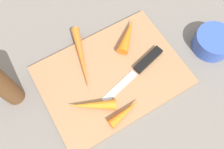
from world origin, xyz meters
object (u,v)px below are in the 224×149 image
object	(u,v)px
cutting_board	(112,75)
small_bowl	(213,42)
carrot_shortest	(125,112)
carrot_longest	(82,58)
knife	(145,63)
carrot_short	(128,35)
carrot_long	(92,105)
pepper_grinder	(3,85)

from	to	relation	value
cutting_board	small_bowl	bearing A→B (deg)	167.70
carrot_shortest	carrot_longest	bearing A→B (deg)	86.84
knife	carrot_shortest	distance (m)	0.14
knife	carrot_short	bearing A→B (deg)	-106.20
knife	carrot_long	size ratio (longest dim) A/B	1.72
cutting_board	carrot_shortest	bearing A→B (deg)	76.25
carrot_shortest	pepper_grinder	size ratio (longest dim) A/B	0.58
pepper_grinder	carrot_short	bearing A→B (deg)	179.23
cutting_board	carrot_long	size ratio (longest dim) A/B	3.12
cutting_board	knife	distance (m)	0.09
small_bowl	pepper_grinder	world-z (taller)	pepper_grinder
cutting_board	pepper_grinder	bearing A→B (deg)	-18.03
cutting_board	carrot_shortest	xyz separation A→B (m)	(0.03, 0.10, 0.02)
carrot_long	pepper_grinder	distance (m)	0.20
knife	carrot_longest	bearing A→B (deg)	-49.12
carrot_short	small_bowl	xyz separation A→B (m)	(-0.19, 0.13, -0.00)
knife	carrot_longest	distance (m)	0.16
small_bowl	pepper_grinder	xyz separation A→B (m)	(0.51, -0.14, 0.05)
cutting_board	pepper_grinder	size ratio (longest dim) A/B	2.29
pepper_grinder	carrot_longest	bearing A→B (deg)	-179.91
knife	carrot_shortest	bearing A→B (deg)	22.94
pepper_grinder	carrot_long	bearing A→B (deg)	140.41
carrot_longest	carrot_shortest	xyz separation A→B (m)	(-0.02, 0.18, -0.00)
carrot_long	pepper_grinder	size ratio (longest dim) A/B	0.74
carrot_shortest	carrot_short	distance (m)	0.21
carrot_shortest	carrot_long	xyz separation A→B (m)	(0.06, -0.05, 0.00)
carrot_long	small_bowl	distance (m)	0.36
carrot_long	carrot_shortest	bearing A→B (deg)	166.47
carrot_short	small_bowl	size ratio (longest dim) A/B	1.06
carrot_shortest	carrot_long	world-z (taller)	carrot_long
small_bowl	carrot_shortest	bearing A→B (deg)	7.93
knife	carrot_shortest	size ratio (longest dim) A/B	2.18
knife	carrot_shortest	xyz separation A→B (m)	(0.11, 0.08, 0.01)
cutting_board	knife	bearing A→B (deg)	168.64
carrot_short	carrot_longest	bearing A→B (deg)	135.65
pepper_grinder	carrot_shortest	bearing A→B (deg)	139.57
carrot_longest	carrot_long	distance (m)	0.13
knife	small_bowl	bearing A→B (deg)	153.34
carrot_long	pepper_grinder	xyz separation A→B (m)	(0.15, -0.13, 0.05)
carrot_shortest	carrot_short	size ratio (longest dim) A/B	0.85
cutting_board	carrot_longest	size ratio (longest dim) A/B	2.00
cutting_board	pepper_grinder	world-z (taller)	pepper_grinder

